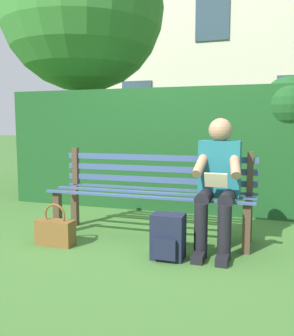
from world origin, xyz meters
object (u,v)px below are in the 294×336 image
Objects in this scene: handbag at (55,231)px; person_seated at (218,179)px; tree at (78,15)px; backpack at (168,237)px; park_bench at (153,191)px.

person_seated is at bearing -164.88° from handbag.
backpack is at bearing 127.92° from tree.
person_seated is at bearing 135.45° from tree.
park_bench is at bearing -143.27° from handbag.
park_bench is 1.04m from handbag.
tree is at bearing -66.02° from handbag.
person_seated is 4.81m from tree.
backpack is 1.12m from handbag.
person_seated is 0.71m from backpack.
park_bench is at bearing 129.83° from tree.
person_seated reaches higher than park_bench.
handbag is at bearing 36.73° from park_bench.
park_bench reaches higher than handbag.
park_bench reaches higher than backpack.
tree is 5.12m from backpack.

